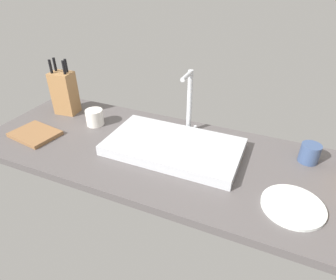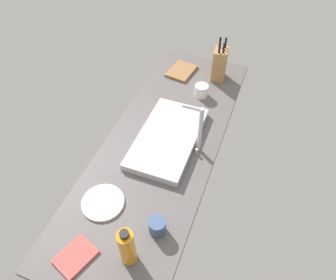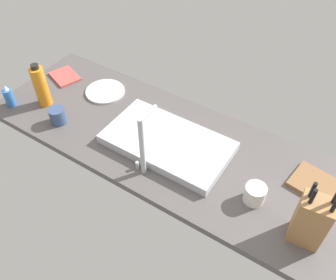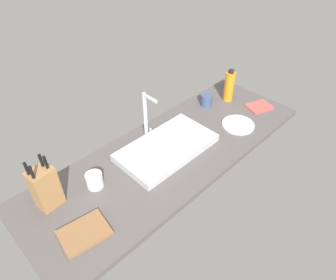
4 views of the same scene
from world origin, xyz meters
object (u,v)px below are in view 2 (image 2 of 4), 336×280
(coffee_mug, at_px, (157,226))
(cutting_board, at_px, (181,71))
(knife_block, at_px, (220,64))
(dinner_plate, at_px, (103,202))
(dish_towel, at_px, (75,257))
(ceramic_cup, at_px, (201,91))
(faucet, at_px, (199,128))
(water_bottle, at_px, (127,247))
(sink_basin, at_px, (168,138))

(coffee_mug, bearing_deg, cutting_board, -166.18)
(knife_block, height_order, dinner_plate, knife_block)
(dish_towel, relative_size, coffee_mug, 2.08)
(ceramic_cup, bearing_deg, faucet, 13.52)
(cutting_board, distance_m, water_bottle, 1.40)
(coffee_mug, distance_m, ceramic_cup, 1.02)
(faucet, relative_size, water_bottle, 1.30)
(dish_towel, bearing_deg, faucet, 158.29)
(dinner_plate, relative_size, coffee_mug, 2.62)
(dinner_plate, bearing_deg, sink_basin, 163.07)
(dinner_plate, height_order, coffee_mug, coffee_mug)
(dinner_plate, bearing_deg, water_bottle, 49.48)
(cutting_board, relative_size, dinner_plate, 1.01)
(water_bottle, bearing_deg, cutting_board, -170.48)
(cutting_board, relative_size, ceramic_cup, 2.44)
(sink_basin, distance_m, coffee_mug, 0.57)
(cutting_board, xyz_separation_m, ceramic_cup, (0.20, 0.21, 0.03))
(sink_basin, bearing_deg, cutting_board, -167.78)
(cutting_board, xyz_separation_m, coffee_mug, (1.22, 0.30, 0.03))
(sink_basin, height_order, knife_block, knife_block)
(faucet, distance_m, water_bottle, 0.72)
(sink_basin, distance_m, ceramic_cup, 0.47)
(faucet, relative_size, coffee_mug, 3.83)
(sink_basin, xyz_separation_m, dish_towel, (0.79, -0.14, -0.02))
(dish_towel, distance_m, ceramic_cup, 1.28)
(dinner_plate, distance_m, coffee_mug, 0.31)
(knife_block, xyz_separation_m, coffee_mug, (1.24, 0.03, -0.08))
(faucet, relative_size, dish_towel, 1.84)
(knife_block, bearing_deg, dinner_plate, -19.46)
(water_bottle, height_order, ceramic_cup, water_bottle)
(dinner_plate, distance_m, dish_towel, 0.29)
(knife_block, xyz_separation_m, water_bottle, (1.40, -0.04, -0.00))
(dish_towel, bearing_deg, sink_basin, 170.22)
(coffee_mug, bearing_deg, dinner_plate, -97.67)
(knife_block, bearing_deg, sink_basin, -16.51)
(sink_basin, height_order, ceramic_cup, ceramic_cup)
(knife_block, bearing_deg, cutting_board, -91.60)
(sink_basin, bearing_deg, dish_towel, -9.78)
(cutting_board, distance_m, ceramic_cup, 0.29)
(sink_basin, distance_m, dinner_plate, 0.53)
(ceramic_cup, bearing_deg, dinner_plate, -12.76)
(cutting_board, bearing_deg, dish_towel, 0.28)
(faucet, height_order, dish_towel, faucet)
(dinner_plate, relative_size, ceramic_cup, 2.43)
(faucet, bearing_deg, dinner_plate, -33.42)
(water_bottle, height_order, coffee_mug, water_bottle)
(water_bottle, bearing_deg, faucet, 172.76)
(faucet, relative_size, ceramic_cup, 3.55)
(knife_block, xyz_separation_m, ceramic_cup, (0.22, -0.06, -0.08))
(cutting_board, bearing_deg, dinner_plate, -0.52)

